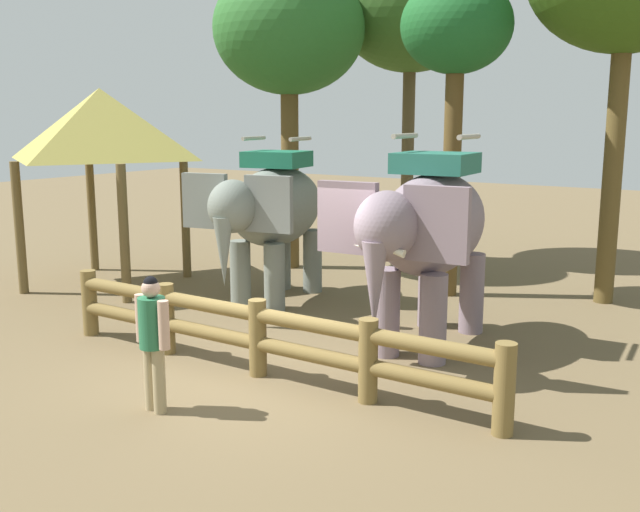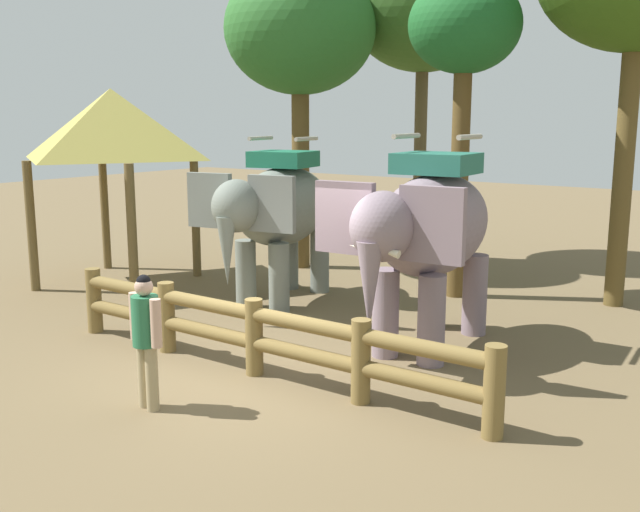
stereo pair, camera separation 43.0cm
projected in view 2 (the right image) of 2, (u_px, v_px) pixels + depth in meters
ground_plane at (246, 378)px, 9.75m from camera, size 60.00×60.00×0.00m
log_fence at (254, 331)px, 9.78m from camera, size 7.06×0.26×1.05m
elephant_near_left at (278, 211)px, 13.44m from camera, size 2.16×3.67×3.09m
elephant_center at (428, 231)px, 10.66m from camera, size 2.13×3.73×3.20m
tourist_woman_in_black at (146, 332)px, 8.56m from camera, size 0.58×0.36×1.64m
thatched_shelter at (112, 126)px, 14.75m from camera, size 3.91×3.91×4.01m
tree_far_left at (464, 35)px, 13.31m from camera, size 2.07×2.07×5.97m
tree_far_right at (424, 9)px, 16.94m from camera, size 3.51×3.51×7.46m
tree_deep_back at (300, 32)px, 16.00m from camera, size 3.34×3.34×6.76m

